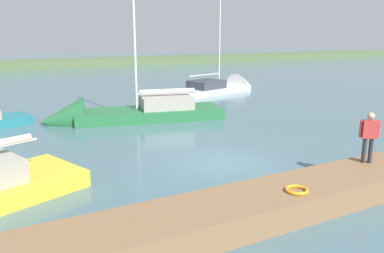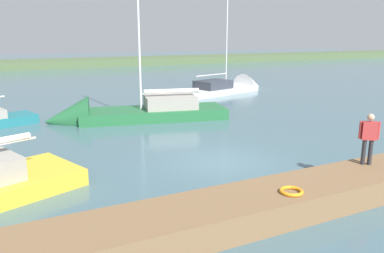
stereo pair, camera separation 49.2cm
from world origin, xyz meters
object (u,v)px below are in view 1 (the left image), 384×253
object	(u,v)px
life_ring_buoy	(297,190)
sailboat_inner_slip	(118,117)
sailboat_outer_mooring	(226,89)
person_on_dock	(369,134)

from	to	relation	value
life_ring_buoy	sailboat_inner_slip	size ratio (longest dim) A/B	0.06
sailboat_outer_mooring	person_on_dock	xyz separation A→B (m)	(8.18, 21.40, 1.59)
sailboat_outer_mooring	life_ring_buoy	bearing A→B (deg)	-135.38
life_ring_buoy	person_on_dock	xyz separation A→B (m)	(-3.86, -0.78, 0.97)
sailboat_outer_mooring	sailboat_inner_slip	size ratio (longest dim) A/B	0.96
sailboat_outer_mooring	person_on_dock	world-z (taller)	sailboat_outer_mooring
life_ring_buoy	person_on_dock	world-z (taller)	person_on_dock
sailboat_outer_mooring	person_on_dock	bearing A→B (deg)	-127.81
life_ring_buoy	sailboat_inner_slip	distance (m)	14.52
sailboat_inner_slip	person_on_dock	distance (m)	14.52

